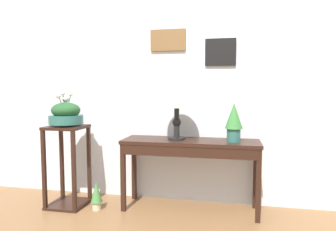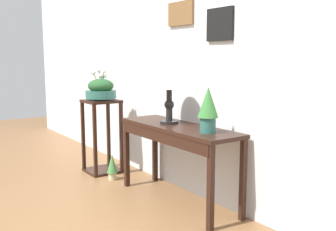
# 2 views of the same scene
# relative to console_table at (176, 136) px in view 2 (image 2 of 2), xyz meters

# --- Properties ---
(back_wall_with_art) EXTENTS (9.00, 0.13, 2.80)m
(back_wall_with_art) POSITION_rel_console_table_xyz_m (-0.05, 0.32, 0.77)
(back_wall_with_art) COLOR silver
(back_wall_with_art) RESTS_ON ground
(console_table) EXTENTS (1.38, 0.42, 0.73)m
(console_table) POSITION_rel_console_table_xyz_m (0.00, 0.00, 0.00)
(console_table) COLOR black
(console_table) RESTS_ON ground
(table_lamp) EXTENTS (0.36, 0.36, 0.56)m
(table_lamp) POSITION_rel_console_table_xyz_m (-0.14, 0.03, 0.52)
(table_lamp) COLOR black
(table_lamp) RESTS_ON console_table
(potted_plant_on_console) EXTENTS (0.17, 0.17, 0.38)m
(potted_plant_on_console) POSITION_rel_console_table_xyz_m (0.43, 0.01, 0.31)
(potted_plant_on_console) COLOR #2D665B
(potted_plant_on_console) RESTS_ON console_table
(pedestal_stand_left) EXTENTS (0.38, 0.38, 0.86)m
(pedestal_stand_left) POSITION_rel_console_table_xyz_m (-1.29, -0.13, -0.20)
(pedestal_stand_left) COLOR black
(pedestal_stand_left) RESTS_ON ground
(planter_bowl_wide) EXTENTS (0.35, 0.35, 0.37)m
(planter_bowl_wide) POSITION_rel_console_table_xyz_m (-1.29, -0.13, 0.35)
(planter_bowl_wide) COLOR #2D665B
(planter_bowl_wide) RESTS_ON pedestal_stand_left
(potted_plant_floor) EXTENTS (0.12, 0.12, 0.30)m
(potted_plant_floor) POSITION_rel_console_table_xyz_m (-0.94, -0.18, -0.47)
(potted_plant_floor) COLOR beige
(potted_plant_floor) RESTS_ON ground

